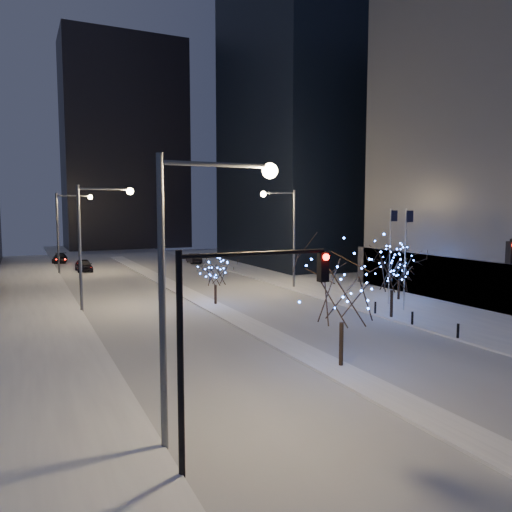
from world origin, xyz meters
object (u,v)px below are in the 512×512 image
car_mid (194,258)px  holiday_tree_plaza_near (392,269)px  street_lamp_w_near (192,259)px  holiday_tree_plaza_far (399,265)px  holiday_tree_median_near (342,284)px  holiday_tree_median_far (215,271)px  street_lamp_w_far (66,222)px  street_lamp_east (286,225)px  car_far (60,258)px  car_near (84,265)px  traffic_signal_west (229,320)px  street_lamp_w_mid (93,230)px

car_mid → holiday_tree_plaza_near: size_ratio=0.80×
street_lamp_w_near → holiday_tree_plaza_far: 30.75m
holiday_tree_median_near → holiday_tree_median_far: 18.26m
holiday_tree_plaza_far → holiday_tree_plaza_near: bearing=-135.2°
car_mid → holiday_tree_median_far: size_ratio=1.04×
street_lamp_w_near → holiday_tree_median_far: (9.44, 22.87, -3.59)m
street_lamp_w_far → street_lamp_w_near: bearing=-90.0°
street_lamp_east → car_far: 40.57m
car_far → street_lamp_w_near: bearing=-81.5°
street_lamp_w_far → car_near: bearing=34.2°
traffic_signal_west → holiday_tree_plaza_far: traffic_signal_west is taller
street_lamp_east → car_near: size_ratio=2.16×
traffic_signal_west → holiday_tree_median_far: size_ratio=1.67×
holiday_tree_plaza_near → holiday_tree_plaza_far: holiday_tree_plaza_near is taller
traffic_signal_west → car_mid: bearing=72.8°
street_lamp_w_far → holiday_tree_plaza_near: (19.44, -37.48, -2.78)m
car_mid → holiday_tree_median_near: (-8.50, -49.76, 3.65)m
street_lamp_w_near → traffic_signal_west: street_lamp_w_near is taller
holiday_tree_plaza_far → holiday_tree_median_near: bearing=-139.3°
street_lamp_w_far → traffic_signal_west: bearing=-89.5°
street_lamp_w_near → holiday_tree_median_far: street_lamp_w_near is taller
car_mid → holiday_tree_plaza_near: (1.50, -41.90, 3.00)m
street_lamp_east → holiday_tree_plaza_near: size_ratio=1.83×
street_lamp_w_far → car_far: street_lamp_w_far is taller
car_mid → holiday_tree_plaza_far: 37.28m
holiday_tree_plaza_far → traffic_signal_west: bearing=-140.8°
car_mid → street_lamp_w_far: bearing=18.7°
car_far → holiday_tree_median_near: (9.50, -58.68, 3.68)m
street_lamp_w_far → street_lamp_east: size_ratio=1.00×
traffic_signal_west → holiday_tree_median_far: (8.94, 24.87, -1.85)m
car_mid → holiday_tree_median_near: holiday_tree_median_near is taller
car_mid → holiday_tree_plaza_near: holiday_tree_plaza_near is taller
street_lamp_w_mid → holiday_tree_median_near: (9.44, -20.34, -2.14)m
street_lamp_w_near → street_lamp_w_far: 50.00m
car_far → holiday_tree_plaza_far: holiday_tree_plaza_far is taller
street_lamp_w_mid → street_lamp_w_far: (0.00, 25.00, 0.00)m
car_mid → holiday_tree_median_near: size_ratio=0.66×
car_far → holiday_tree_median_far: size_ratio=1.13×
street_lamp_east → holiday_tree_plaza_far: bearing=-60.3°
holiday_tree_median_near → street_lamp_w_near: bearing=-153.7°
street_lamp_w_far → car_mid: street_lamp_w_far is taller
car_near → holiday_tree_plaza_near: size_ratio=0.85×
street_lamp_w_near → street_lamp_east: same height
street_lamp_east → car_near: bearing=126.0°
street_lamp_w_far → holiday_tree_median_near: 46.36m
car_far → holiday_tree_median_near: holiday_tree_median_near is taller
street_lamp_w_mid → holiday_tree_median_far: (9.44, -2.13, -3.59)m
street_lamp_east → holiday_tree_plaza_far: (5.79, -10.14, -3.23)m
street_lamp_east → holiday_tree_median_near: size_ratio=1.52×
car_far → holiday_tree_median_near: 59.56m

